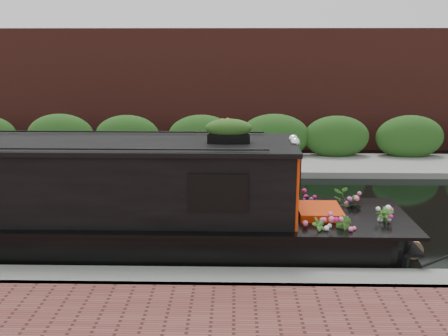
{
  "coord_description": "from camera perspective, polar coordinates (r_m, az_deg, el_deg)",
  "views": [
    {
      "loc": [
        1.11,
        -9.95,
        3.55
      ],
      "look_at": [
        0.91,
        -0.6,
        1.19
      ],
      "focal_mm": 40.0,
      "sensor_mm": 36.0,
      "label": 1
    }
  ],
  "objects": [
    {
      "name": "narrowboat",
      "position": [
        8.89,
        -16.98,
        -4.78
      ],
      "size": [
        10.85,
        1.93,
        2.56
      ],
      "rotation": [
        0.0,
        0.0,
        -0.0
      ],
      "color": "black",
      "rests_on": "ground"
    },
    {
      "name": "far_hedge",
      "position": [
        15.51,
        -2.89,
        0.91
      ],
      "size": [
        40.0,
        1.1,
        2.8
      ],
      "primitive_type": "cube",
      "color": "#234D19",
      "rests_on": "ground"
    },
    {
      "name": "rope_fender",
      "position": [
        9.18,
        20.56,
        -8.46
      ],
      "size": [
        0.32,
        0.33,
        0.32
      ],
      "primitive_type": "cylinder",
      "rotation": [
        1.57,
        0.0,
        0.0
      ],
      "color": "#886347",
      "rests_on": "ground"
    },
    {
      "name": "ground",
      "position": [
        10.63,
        -4.84,
        -5.41
      ],
      "size": [
        80.0,
        80.0,
        0.0
      ],
      "primitive_type": "plane",
      "color": "black",
      "rests_on": "ground"
    },
    {
      "name": "far_brick_wall",
      "position": [
        17.55,
        -2.4,
        2.48
      ],
      "size": [
        40.0,
        1.0,
        8.0
      ],
      "primitive_type": "cube",
      "color": "#55231C",
      "rests_on": "ground"
    },
    {
      "name": "near_bank_coping",
      "position": [
        7.62,
        -7.49,
        -13.72
      ],
      "size": [
        40.0,
        0.6,
        0.5
      ],
      "primitive_type": "cube",
      "color": "slate",
      "rests_on": "ground"
    },
    {
      "name": "far_bank_path",
      "position": [
        14.63,
        -3.14,
        0.1
      ],
      "size": [
        40.0,
        2.4,
        0.34
      ],
      "primitive_type": "cube",
      "color": "gray",
      "rests_on": "ground"
    }
  ]
}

